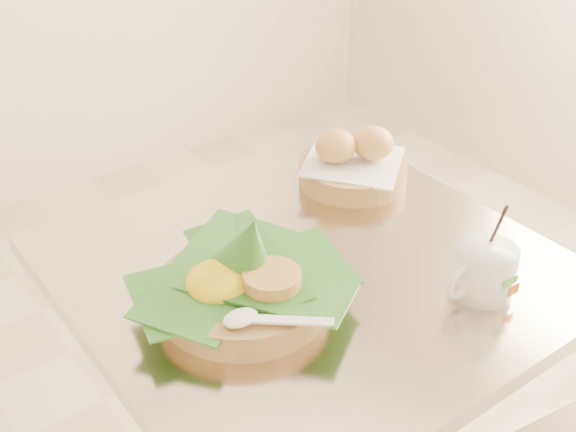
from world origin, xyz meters
TOP-DOWN VIEW (x-y plane):
  - cafe_table at (0.15, 0.03)m, footprint 0.71×0.71m
  - rice_basket at (0.01, -0.00)m, footprint 0.30×0.31m
  - bread_basket at (0.37, 0.18)m, footprint 0.24×0.24m
  - coffee_mug at (0.30, -0.18)m, footprint 0.12×0.09m

SIDE VIEW (x-z plane):
  - cafe_table at x=0.15m, z-range 0.15..0.90m
  - bread_basket at x=0.37m, z-range 0.73..0.84m
  - coffee_mug at x=0.30m, z-range 0.71..0.87m
  - rice_basket at x=0.01m, z-range 0.71..0.87m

